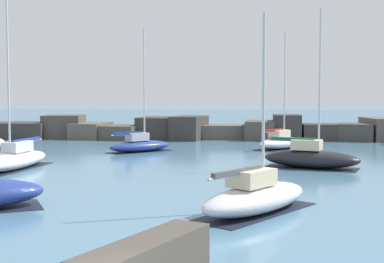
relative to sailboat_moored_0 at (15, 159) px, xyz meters
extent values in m
cube|color=teal|center=(12.70, 83.83, -0.64)|extent=(400.00, 116.00, 0.01)
cube|color=#383330|center=(-9.09, 23.57, 0.19)|extent=(4.82, 5.10, 1.66)
cube|color=#4C443D|center=(-5.25, 24.02, 0.58)|extent=(4.33, 4.45, 2.45)
cube|color=brown|center=(-2.20, 23.77, 0.18)|extent=(3.64, 5.55, 1.64)
cube|color=#4C443D|center=(1.33, 23.21, 0.07)|extent=(4.86, 5.43, 1.44)
cube|color=#383330|center=(5.31, 24.36, 0.48)|extent=(4.84, 5.39, 2.25)
cube|color=#383330|center=(8.37, 23.34, 0.56)|extent=(3.75, 5.45, 2.42)
cube|color=brown|center=(11.92, 24.61, 0.08)|extent=(5.25, 3.90, 1.45)
cube|color=#4C443D|center=(15.68, 24.07, 0.31)|extent=(3.22, 4.82, 1.91)
cube|color=#383330|center=(18.41, 24.10, 0.64)|extent=(2.95, 4.06, 2.57)
cube|color=#383330|center=(22.28, 23.78, 0.18)|extent=(4.72, 3.43, 1.66)
cube|color=#423D38|center=(25.26, 23.63, 0.21)|extent=(3.96, 4.35, 1.72)
cube|color=brown|center=(28.11, 24.50, 0.49)|extent=(3.86, 5.84, 2.27)
ellipsoid|color=white|center=(0.00, -0.04, -0.12)|extent=(2.58, 7.32, 1.05)
cube|color=black|center=(0.00, -0.04, -0.63)|extent=(2.50, 6.96, 0.03)
cube|color=silver|center=(0.03, 0.31, 0.72)|extent=(1.22, 2.25, 0.64)
cylinder|color=silver|center=(-0.06, -0.58, 5.19)|extent=(0.12, 0.12, 9.56)
cylinder|color=#BCBCC1|center=(0.15, 1.38, 0.95)|extent=(0.52, 3.93, 0.10)
cube|color=navy|center=(0.15, 1.38, 1.05)|extent=(0.56, 3.35, 0.20)
ellipsoid|color=navy|center=(5.70, 10.82, -0.19)|extent=(5.33, 5.25, 0.91)
cube|color=black|center=(5.70, 10.82, -0.63)|extent=(5.10, 5.03, 0.03)
cube|color=#B2B2B7|center=(5.50, 10.63, 0.58)|extent=(1.93, 1.92, 0.64)
cylinder|color=silver|center=(6.00, 11.12, 4.76)|extent=(0.12, 0.12, 9.01)
cylinder|color=#BCBCC1|center=(4.90, 10.05, 0.81)|extent=(2.27, 2.20, 0.10)
cube|color=navy|center=(4.90, 10.05, 0.91)|extent=(2.01, 1.96, 0.20)
ellipsoid|color=silver|center=(14.63, -10.81, -0.11)|extent=(5.31, 6.33, 1.08)
cube|color=black|center=(14.63, -10.81, -0.63)|extent=(5.09, 6.05, 0.03)
cube|color=beige|center=(14.45, -11.06, 0.76)|extent=(2.03, 2.20, 0.64)
cylinder|color=silver|center=(14.90, -10.42, 3.79)|extent=(0.12, 0.12, 6.72)
cylinder|color=#BCBCC1|center=(13.91, -11.83, 0.99)|extent=(2.05, 2.87, 0.10)
cube|color=#4C4C51|center=(13.91, -11.83, 1.09)|extent=(1.84, 2.51, 0.20)
ellipsoid|color=black|center=(18.32, 2.38, -0.08)|extent=(6.42, 4.06, 1.14)
cube|color=black|center=(18.32, 2.38, -0.63)|extent=(6.12, 3.93, 0.03)
cube|color=beige|center=(18.04, 2.48, 0.81)|extent=(2.11, 1.76, 0.64)
cylinder|color=silver|center=(18.75, 2.24, 4.87)|extent=(0.12, 0.12, 8.76)
cylinder|color=#BCBCC1|center=(17.18, 2.76, 1.04)|extent=(3.17, 1.13, 0.10)
cube|color=#1E664C|center=(17.18, 2.76, 1.14)|extent=(2.73, 1.07, 0.20)
ellipsoid|color=white|center=(17.22, 14.37, -0.15)|extent=(5.09, 5.77, 1.00)
cube|color=black|center=(17.22, 14.37, -0.63)|extent=(4.89, 5.52, 0.03)
cube|color=beige|center=(17.05, 14.14, 0.67)|extent=(1.94, 2.04, 0.64)
cylinder|color=silver|center=(17.48, 14.71, 4.83)|extent=(0.12, 0.12, 8.95)
cylinder|color=#BCBCC1|center=(16.53, 13.46, 0.90)|extent=(1.98, 2.54, 0.10)
cube|color=maroon|center=(16.53, 13.46, 1.00)|extent=(1.77, 2.23, 0.20)
camera|label=1|loc=(14.22, -31.59, 3.93)|focal=50.00mm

